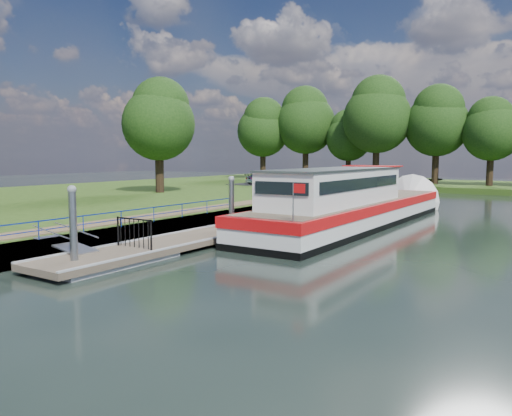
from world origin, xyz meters
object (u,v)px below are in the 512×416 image
Objects in this scene: pontoon at (279,222)px; car_c at (261,179)px; car_b at (294,178)px; car_a at (333,180)px; barge at (357,206)px.

car_c is at bearing 124.97° from pontoon.
car_b is at bearing 117.27° from pontoon.
car_a is at bearing -156.36° from car_c.
car_c is (-3.36, -1.29, -0.07)m from car_b.
car_b reaches higher than car_a.
barge reaches higher than car_b.
car_a is 0.88× the size of car_c.
car_b is (-4.39, -0.48, 0.05)m from car_a.
barge is at bearing -52.15° from car_a.
pontoon is at bearing -168.45° from car_b.
car_b is 0.99× the size of car_c.
pontoon is at bearing 135.74° from car_c.
car_b reaches higher than pontoon.
pontoon is 4.53m from barge.
car_c is (-7.76, -1.77, -0.02)m from car_a.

